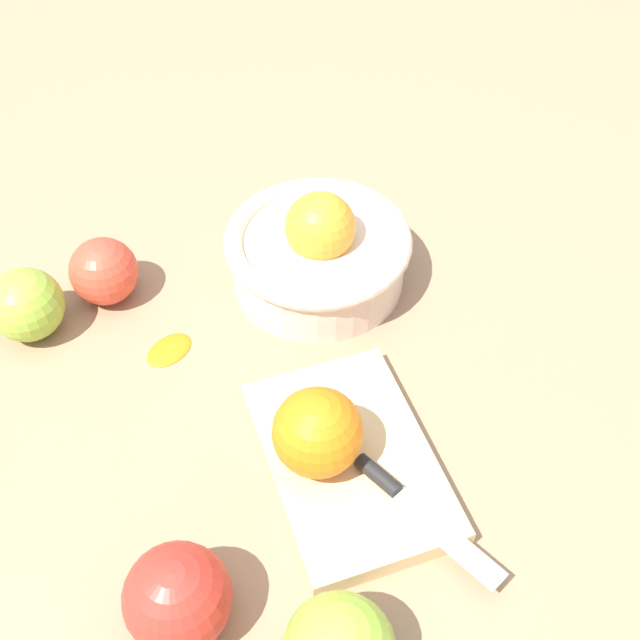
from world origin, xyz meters
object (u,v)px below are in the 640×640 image
(cutting_board, at_px, (346,463))
(orange_on_board, at_px, (318,432))
(bowl, at_px, (318,249))
(knife, at_px, (407,501))
(apple_front_left, at_px, (104,271))
(apple_front_right_2, at_px, (178,598))
(apple_front_left_2, at_px, (26,305))

(cutting_board, xyz_separation_m, orange_on_board, (-0.01, -0.02, 0.05))
(bowl, bearing_deg, knife, -19.29)
(apple_front_left, bearing_deg, apple_front_right_2, -15.02)
(cutting_board, relative_size, orange_on_board, 2.71)
(knife, height_order, apple_front_right_2, apple_front_right_2)
(bowl, relative_size, apple_front_left_2, 2.61)
(bowl, relative_size, orange_on_board, 2.53)
(cutting_board, bearing_deg, knife, 12.86)
(orange_on_board, distance_m, knife, 0.09)
(bowl, bearing_deg, cutting_board, -27.86)
(knife, relative_size, apple_front_right_2, 1.85)
(cutting_board, distance_m, apple_front_left, 0.34)
(cutting_board, distance_m, apple_front_left_2, 0.36)
(bowl, xyz_separation_m, apple_front_left, (-0.11, -0.20, -0.01))
(bowl, relative_size, apple_front_left, 2.76)
(orange_on_board, bearing_deg, apple_front_left, -167.99)
(bowl, height_order, apple_front_left, bowl)
(apple_front_right_2, relative_size, apple_front_left_2, 1.09)
(cutting_board, bearing_deg, apple_front_right_2, -77.23)
(orange_on_board, xyz_separation_m, apple_front_right_2, (0.06, -0.16, -0.02))
(bowl, relative_size, apple_front_right_2, 2.39)
(apple_front_left, bearing_deg, bowl, 62.44)
(bowl, bearing_deg, orange_on_board, -33.80)
(knife, bearing_deg, apple_front_left, -165.20)
(cutting_board, relative_size, apple_front_right_2, 2.55)
(orange_on_board, bearing_deg, apple_front_right_2, -71.38)
(knife, xyz_separation_m, apple_front_left, (-0.39, -0.10, 0.01))
(orange_on_board, relative_size, apple_front_left_2, 1.03)
(bowl, relative_size, cutting_board, 0.93)
(bowl, xyz_separation_m, cutting_board, (0.22, -0.11, -0.04))
(knife, bearing_deg, orange_on_board, -155.15)
(knife, xyz_separation_m, apple_front_right_2, (-0.02, -0.20, 0.02))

